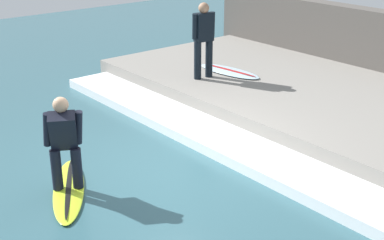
# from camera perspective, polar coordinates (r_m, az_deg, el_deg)

# --- Properties ---
(ground_plane) EXTENTS (28.00, 28.00, 0.00)m
(ground_plane) POSITION_cam_1_polar(r_m,az_deg,el_deg) (8.75, -2.52, -5.04)
(ground_plane) COLOR #335B66
(concrete_ledge) EXTENTS (4.40, 10.13, 0.43)m
(concrete_ledge) POSITION_cam_1_polar(r_m,az_deg,el_deg) (11.29, 13.60, 1.85)
(concrete_ledge) COLOR gray
(concrete_ledge) RESTS_ON ground_plane
(wave_foam_crest) EXTENTS (1.00, 9.62, 0.19)m
(wave_foam_crest) POSITION_cam_1_polar(r_m,az_deg,el_deg) (9.44, 3.51, -2.35)
(wave_foam_crest) COLOR white
(wave_foam_crest) RESTS_ON ground_plane
(surfboard_riding) EXTENTS (1.38, 1.95, 0.07)m
(surfboard_riding) POSITION_cam_1_polar(r_m,az_deg,el_deg) (8.23, -13.01, -7.22)
(surfboard_riding) COLOR #BFE02D
(surfboard_riding) RESTS_ON ground_plane
(surfer_riding) EXTENTS (0.54, 0.56, 1.42)m
(surfer_riding) POSITION_cam_1_polar(r_m,az_deg,el_deg) (7.87, -13.51, -1.99)
(surfer_riding) COLOR black
(surfer_riding) RESTS_ON surfboard_riding
(surfer_waiting_near) EXTENTS (0.56, 0.29, 1.65)m
(surfer_waiting_near) POSITION_cam_1_polar(r_m,az_deg,el_deg) (11.64, 1.24, 8.91)
(surfer_waiting_near) COLOR black
(surfer_waiting_near) RESTS_ON concrete_ledge
(surfboard_waiting_near) EXTENTS (0.74, 1.72, 0.07)m
(surfboard_waiting_near) POSITION_cam_1_polar(r_m,az_deg,el_deg) (12.28, 4.00, 5.22)
(surfboard_waiting_near) COLOR silver
(surfboard_waiting_near) RESTS_ON concrete_ledge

